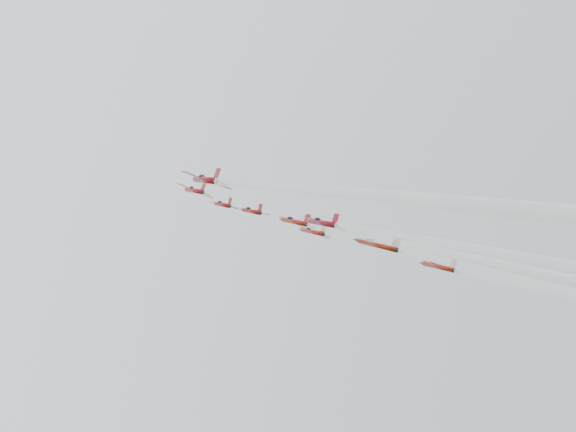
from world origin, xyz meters
TOP-DOWN VIEW (x-y plane):
  - jet_lead at (-1.70, 26.64)m, footprint 8.86×11.34m
  - jet_row2_left at (-15.71, 14.98)m, footprint 8.82×11.29m
  - jet_row2_center at (-0.91, 14.75)m, footprint 8.68×11.11m
  - jet_row2_right at (13.67, 10.92)m, footprint 8.88×11.37m
  - jet_center at (1.60, -35.75)m, footprint 9.04×85.18m
  - jet_rear_farleft at (-28.68, -51.45)m, footprint 9.05×85.31m
  - jet_rear_left at (-5.30, -51.60)m, footprint 8.79×82.86m

SIDE VIEW (x-z plane):
  - jet_rear_left at x=-5.30m, z-range 81.19..130.50m
  - jet_rear_farleft at x=-28.68m, z-range 80.55..131.32m
  - jet_center at x=1.60m, z-range 89.81..140.50m
  - jet_row2_right at x=13.67m, z-range 139.02..146.24m
  - jet_row2_center at x=-0.91m, z-range 141.35..148.40m
  - jet_row2_left at x=-15.71m, z-range 141.43..148.60m
  - jet_lead at x=-1.70m, z-range 148.26..155.46m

